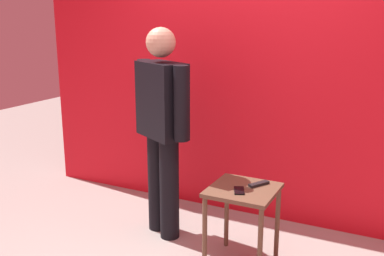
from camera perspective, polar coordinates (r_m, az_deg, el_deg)
The scene contains 5 objects.
back_wall_red at distance 4.08m, azimuth 7.99°, elevation 7.39°, with size 4.49×0.12×2.72m, color red.
standing_person at distance 3.68m, azimuth -3.78°, elevation 0.66°, with size 0.65×0.43×1.74m.
side_table at distance 3.35m, azimuth 6.43°, elevation -9.27°, with size 0.48×0.48×0.61m.
cell_phone at distance 3.25m, azimuth 5.97°, elevation -7.86°, with size 0.07×0.14×0.01m, color black.
tv_remote at distance 3.38m, azimuth 8.45°, elevation -7.00°, with size 0.04×0.17×0.02m, color black.
Camera 1 is at (1.29, -2.45, 1.83)m, focal length 42.23 mm.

